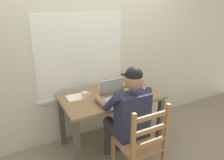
# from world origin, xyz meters

# --- Properties ---
(ground_plane) EXTENTS (8.00, 8.00, 0.00)m
(ground_plane) POSITION_xyz_m (0.00, 0.00, 0.00)
(ground_plane) COLOR gray
(back_wall) EXTENTS (6.00, 0.08, 2.60)m
(back_wall) POSITION_xyz_m (-0.00, 0.44, 1.30)
(back_wall) COLOR beige
(back_wall) RESTS_ON ground
(desk) EXTENTS (1.23, 0.72, 0.73)m
(desk) POSITION_xyz_m (0.00, 0.00, 0.63)
(desk) COLOR olive
(desk) RESTS_ON ground
(seated_person) EXTENTS (0.50, 0.60, 1.25)m
(seated_person) POSITION_xyz_m (-0.02, -0.43, 0.69)
(seated_person) COLOR #232842
(seated_person) RESTS_ON ground
(wooden_chair) EXTENTS (0.42, 0.42, 0.95)m
(wooden_chair) POSITION_xyz_m (-0.02, -0.71, 0.47)
(wooden_chair) COLOR olive
(wooden_chair) RESTS_ON ground
(laptop) EXTENTS (0.33, 0.29, 0.23)m
(laptop) POSITION_xyz_m (0.00, -0.12, 0.79)
(laptop) COLOR #ADAFB2
(laptop) RESTS_ON desk
(computer_mouse) EXTENTS (0.06, 0.10, 0.03)m
(computer_mouse) POSITION_xyz_m (0.30, -0.19, 0.75)
(computer_mouse) COLOR black
(computer_mouse) RESTS_ON desk
(coffee_mug_white) EXTENTS (0.12, 0.08, 0.09)m
(coffee_mug_white) POSITION_xyz_m (-0.32, 0.05, 0.78)
(coffee_mug_white) COLOR silver
(coffee_mug_white) RESTS_ON desk
(coffee_mug_dark) EXTENTS (0.12, 0.09, 0.09)m
(coffee_mug_dark) POSITION_xyz_m (0.36, -0.08, 0.78)
(coffee_mug_dark) COLOR #38281E
(coffee_mug_dark) RESTS_ON desk
(book_stack_main) EXTENTS (0.20, 0.17, 0.10)m
(book_stack_main) POSITION_xyz_m (0.22, 0.08, 0.78)
(book_stack_main) COLOR #38844C
(book_stack_main) RESTS_ON desk
(paper_pile_near_laptop) EXTENTS (0.24, 0.24, 0.01)m
(paper_pile_near_laptop) POSITION_xyz_m (0.04, 0.19, 0.74)
(paper_pile_near_laptop) COLOR white
(paper_pile_near_laptop) RESTS_ON desk
(paper_pile_back_corner) EXTENTS (0.26, 0.20, 0.02)m
(paper_pile_back_corner) POSITION_xyz_m (0.35, 0.01, 0.74)
(paper_pile_back_corner) COLOR white
(paper_pile_back_corner) RESTS_ON desk
(paper_pile_side) EXTENTS (0.26, 0.20, 0.02)m
(paper_pile_side) POSITION_xyz_m (-0.40, 0.12, 0.74)
(paper_pile_side) COLOR white
(paper_pile_side) RESTS_ON desk
(landscape_photo_print) EXTENTS (0.15, 0.12, 0.00)m
(landscape_photo_print) POSITION_xyz_m (0.47, 0.18, 0.73)
(landscape_photo_print) COLOR #C63D33
(landscape_photo_print) RESTS_ON desk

